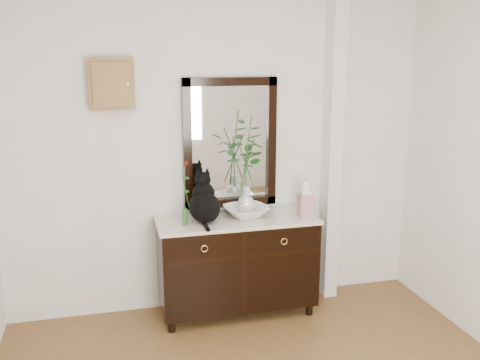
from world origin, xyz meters
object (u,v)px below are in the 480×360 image
object	(u,v)px
lotus_bowl	(246,211)
ginger_jar	(305,198)
sideboard	(237,261)
cat	(205,197)

from	to	relation	value
lotus_bowl	ginger_jar	bearing A→B (deg)	-12.71
sideboard	lotus_bowl	xyz separation A→B (m)	(0.09, 0.03, 0.42)
lotus_bowl	ginger_jar	xyz separation A→B (m)	(0.48, -0.11, 0.11)
cat	lotus_bowl	size ratio (longest dim) A/B	1.13
lotus_bowl	cat	bearing A→B (deg)	-172.21
cat	lotus_bowl	bearing A→B (deg)	8.02
sideboard	ginger_jar	xyz separation A→B (m)	(0.57, -0.08, 0.53)
sideboard	ginger_jar	size ratio (longest dim) A/B	4.27
sideboard	lotus_bowl	size ratio (longest dim) A/B	3.70
ginger_jar	lotus_bowl	bearing A→B (deg)	167.29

